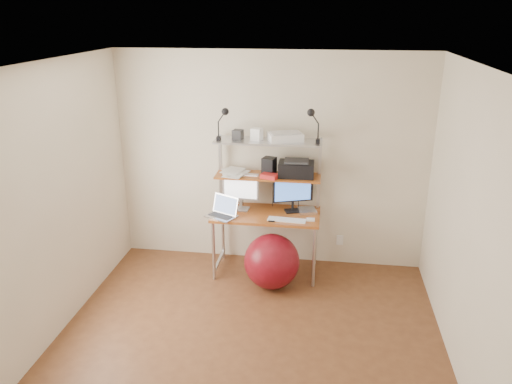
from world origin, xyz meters
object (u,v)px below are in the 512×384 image
exercise_ball (272,261)px  monitor_black (293,192)px  monitor_silver (241,189)px  laptop (223,212)px  printer (296,169)px

exercise_ball → monitor_black: bearing=66.6°
monitor_silver → exercise_ball: (0.41, -0.41, -0.68)m
laptop → printer: (0.78, 0.28, 0.45)m
monitor_black → printer: size_ratio=1.16×
monitor_silver → monitor_black: 0.59m
laptop → exercise_ball: size_ratio=0.66×
monitor_black → laptop: monitor_black is taller
monitor_black → laptop: size_ratio=1.14×
exercise_ball → monitor_silver: bearing=135.1°
monitor_black → laptop: 0.81m
monitor_silver → laptop: bearing=-120.9°
monitor_silver → laptop: monitor_silver is taller
laptop → exercise_ball: 0.77m
monitor_black → laptop: bearing=179.6°
monitor_silver → monitor_black: monitor_silver is taller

